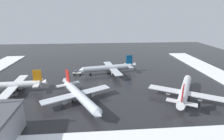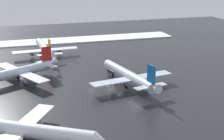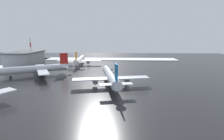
{
  "view_description": "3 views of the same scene",
  "coord_description": "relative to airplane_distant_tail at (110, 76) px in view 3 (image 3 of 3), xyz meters",
  "views": [
    {
      "loc": [
        -0.9,
        -85.03,
        33.25
      ],
      "look_at": [
        6.71,
        10.25,
        2.21
      ],
      "focal_mm": 28.0,
      "sensor_mm": 36.0,
      "label": 1
    },
    {
      "loc": [
        102.48,
        -23.61,
        37.34
      ],
      "look_at": [
        3.85,
        5.73,
        5.38
      ],
      "focal_mm": 55.0,
      "sensor_mm": 36.0,
      "label": 2
    },
    {
      "loc": [
        68.56,
        14.31,
        18.26
      ],
      "look_at": [
        -3.28,
        11.25,
        4.11
      ],
      "focal_mm": 28.0,
      "sensor_mm": 36.0,
      "label": 3
    }
  ],
  "objects": [
    {
      "name": "airplane_distant_tail",
      "position": [
        0.0,
        0.0,
        0.0
      ],
      "size": [
        33.58,
        28.08,
        10.02
      ],
      "rotation": [
        0.0,
        0.0,
        3.33
      ],
      "color": "silver",
      "rests_on": "ground_plane"
    },
    {
      "name": "pushback_tug",
      "position": [
        -18.4,
        -0.86,
        -2.03
      ],
      "size": [
        4.92,
        3.01,
        2.5
      ],
      "rotation": [
        0.0,
        0.0,
        2.96
      ],
      "color": "silver",
      "rests_on": "ground_plane"
    },
    {
      "name": "airplane_parked_starboard",
      "position": [
        -45.1,
        -21.83,
        -0.11
      ],
      "size": [
        32.63,
        27.08,
        9.68
      ],
      "rotation": [
        0.0,
        0.0,
        3.21
      ],
      "color": "white",
      "rests_on": "ground_plane"
    },
    {
      "name": "ground_crew_near_tug",
      "position": [
        2.06,
        5.8,
        -2.34
      ],
      "size": [
        0.36,
        0.36,
        1.71
      ],
      "rotation": [
        0.0,
        0.0,
        5.91
      ],
      "color": "black",
      "rests_on": "ground_plane"
    },
    {
      "name": "ground_crew_by_nose_gear",
      "position": [
        -0.95,
        2.94,
        -2.34
      ],
      "size": [
        0.36,
        0.36,
        1.71
      ],
      "rotation": [
        0.0,
        0.0,
        2.64
      ],
      "color": "black",
      "rests_on": "ground_plane"
    },
    {
      "name": "snow_bank_left",
      "position": [
        -71.95,
        -11.01,
        -3.06
      ],
      "size": [
        14.0,
        116.0,
        0.49
      ],
      "primitive_type": "cube",
      "color": "white",
      "rests_on": "ground_plane"
    },
    {
      "name": "cargo_hangar",
      "position": [
        -40.8,
        -54.42,
        1.13
      ],
      "size": [
        25.22,
        15.36,
        8.8
      ],
      "rotation": [
        0.0,
        0.0,
        0.01
      ],
      "color": "gray",
      "rests_on": "ground_plane"
    },
    {
      "name": "airplane_far_rear",
      "position": [
        -13.52,
        -34.56,
        0.0
      ],
      "size": [
        26.48,
        31.04,
        10.03
      ],
      "rotation": [
        0.0,
        0.0,
        5.21
      ],
      "color": "silver",
      "rests_on": "ground_plane"
    },
    {
      "name": "ground_plane",
      "position": [
        -4.95,
        -11.01,
        -3.31
      ],
      "size": [
        240.0,
        240.0,
        0.0
      ],
      "primitive_type": "plane",
      "color": "#232326"
    },
    {
      "name": "ground_crew_beside_wing",
      "position": [
        0.13,
        -1.56,
        -2.34
      ],
      "size": [
        0.36,
        0.36,
        1.71
      ],
      "rotation": [
        0.0,
        0.0,
        5.2
      ],
      "color": "black",
      "rests_on": "ground_plane"
    },
    {
      "name": "antenna_mast",
      "position": [
        -38.67,
        -49.55,
        5.32
      ],
      "size": [
        0.7,
        0.7,
        17.26
      ],
      "color": "red",
      "rests_on": "ground_plane"
    }
  ]
}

